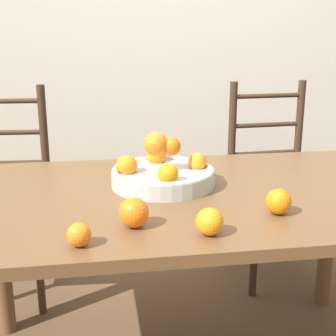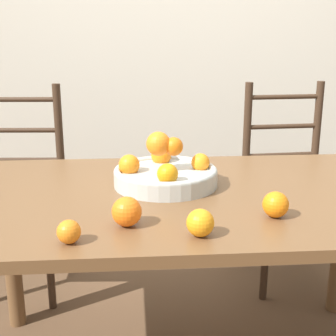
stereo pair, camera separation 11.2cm
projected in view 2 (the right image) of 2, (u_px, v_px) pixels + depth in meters
The scene contains 9 objects.
wall_back at pixel (163, 23), 2.81m from camera, with size 8.00×0.06×2.60m.
dining_table at pixel (193, 218), 1.59m from camera, with size 1.60×0.93×0.72m.
fruit_bowl at pixel (165, 172), 1.62m from camera, with size 0.36×0.36×0.19m.
orange_loose_0 at pixel (69, 232), 1.17m from camera, with size 0.06×0.06×0.06m.
orange_loose_1 at pixel (127, 212), 1.27m from camera, with size 0.08×0.08×0.08m.
orange_loose_2 at pixel (276, 205), 1.33m from camera, with size 0.08×0.08×0.08m.
orange_loose_3 at pixel (200, 223), 1.21m from camera, with size 0.07×0.07×0.07m.
chair_left at pixel (18, 196), 2.28m from camera, with size 0.45×0.43×1.00m.
chair_right at pixel (289, 189), 2.38m from camera, with size 0.45×0.43×1.00m.
Camera 2 is at (-0.20, -1.47, 1.23)m, focal length 50.00 mm.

